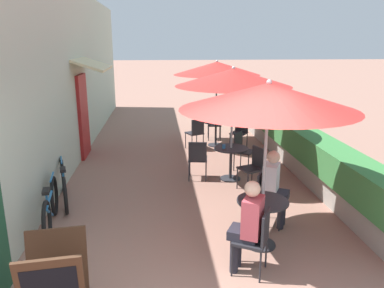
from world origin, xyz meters
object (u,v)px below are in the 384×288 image
at_px(coffee_cup_mid, 224,146).
at_px(bicycle_leaning, 51,208).
at_px(coffee_cup_near, 260,199).
at_px(cafe_chair_mid_back, 254,165).
at_px(cafe_chair_far_right, 212,123).
at_px(coffee_cup_far, 211,120).
at_px(patio_umbrella_near, 268,96).
at_px(patio_table_near, 262,214).
at_px(menu_board, 56,287).
at_px(patio_umbrella_mid, 233,77).
at_px(patio_table_mid, 231,157).
at_px(cafe_chair_far_back, 196,131).
at_px(cafe_chair_far_left, 240,130).
at_px(seated_patron_near_left, 248,223).
at_px(cafe_chair_near_right, 267,194).
at_px(patio_umbrella_far, 217,68).
at_px(bicycle_second, 64,184).
at_px(cafe_chair_mid_right, 198,157).
at_px(cafe_chair_mid_left, 242,148).
at_px(seated_patron_near_right, 274,185).
at_px(cafe_chair_near_left, 256,237).
at_px(patio_table_far, 216,128).

relative_size(coffee_cup_mid, bicycle_leaning, 0.05).
bearing_deg(coffee_cup_near, cafe_chair_mid_back, 77.72).
xyz_separation_m(cafe_chair_far_right, coffee_cup_far, (-0.13, -0.67, 0.24)).
bearing_deg(patio_umbrella_near, cafe_chair_far_right, 88.59).
height_order(patio_table_near, menu_board, menu_board).
distance_m(patio_umbrella_mid, cafe_chair_far_right, 3.84).
relative_size(patio_table_near, patio_table_mid, 1.00).
bearing_deg(cafe_chair_far_back, patio_umbrella_mid, -102.66).
distance_m(cafe_chair_far_left, coffee_cup_far, 0.89).
bearing_deg(seated_patron_near_left, cafe_chair_far_right, 23.01).
relative_size(patio_table_near, patio_umbrella_mid, 0.31).
distance_m(cafe_chair_mid_back, cafe_chair_far_back, 3.12).
bearing_deg(cafe_chair_near_right, cafe_chair_mid_back, -158.83).
bearing_deg(bicycle_leaning, cafe_chair_far_back, 48.65).
height_order(patio_table_near, cafe_chair_far_left, cafe_chair_far_left).
height_order(patio_table_near, cafe_chair_mid_back, cafe_chair_mid_back).
xyz_separation_m(cafe_chair_far_left, cafe_chair_far_right, (-0.64, 1.06, 0.00)).
bearing_deg(patio_table_near, patio_umbrella_far, 88.26).
relative_size(patio_umbrella_mid, bicycle_second, 1.45).
bearing_deg(cafe_chair_mid_right, cafe_chair_mid_left, 36.17).
relative_size(cafe_chair_near_right, cafe_chair_far_left, 1.00).
bearing_deg(patio_umbrella_near, cafe_chair_mid_right, 103.00).
relative_size(patio_umbrella_near, coffee_cup_far, 26.76).
distance_m(seated_patron_near_right, coffee_cup_near, 0.78).
xyz_separation_m(cafe_chair_near_right, bicycle_leaning, (-3.43, 0.14, -0.16)).
height_order(seated_patron_near_left, cafe_chair_mid_left, seated_patron_near_left).
xyz_separation_m(patio_table_mid, cafe_chair_far_right, (0.08, 3.46, 0.02)).
bearing_deg(bicycle_second, cafe_chair_mid_right, 4.20).
relative_size(cafe_chair_mid_right, coffee_cup_far, 9.67).
bearing_deg(seated_patron_near_left, patio_umbrella_near, -2.86).
distance_m(cafe_chair_near_left, cafe_chair_far_left, 5.90).
bearing_deg(seated_patron_near_right, cafe_chair_near_right, -90.00).
distance_m(cafe_chair_near_left, cafe_chair_mid_left, 4.07).
height_order(cafe_chair_near_left, menu_board, menu_board).
bearing_deg(patio_table_near, seated_patron_near_right, 59.86).
bearing_deg(cafe_chair_far_left, coffee_cup_mid, 105.23).
xyz_separation_m(patio_umbrella_mid, coffee_cup_mid, (-0.17, -0.04, -1.43)).
xyz_separation_m(coffee_cup_near, patio_table_far, (0.23, 5.53, -0.25)).
bearing_deg(cafe_chair_far_left, patio_table_near, 116.34).
bearing_deg(cafe_chair_mid_back, coffee_cup_near, 145.57).
bearing_deg(patio_umbrella_near, seated_patron_near_left, -120.14).
relative_size(bicycle_leaning, menu_board, 1.72).
relative_size(cafe_chair_near_right, patio_table_mid, 1.18).
relative_size(seated_patron_near_left, menu_board, 1.25).
relative_size(cafe_chair_mid_back, patio_umbrella_far, 0.36).
distance_m(seated_patron_near_left, cafe_chair_near_right, 1.43).
xyz_separation_m(coffee_cup_near, patio_table_mid, (0.13, 2.79, -0.25)).
distance_m(cafe_chair_mid_back, cafe_chair_far_left, 3.05).
relative_size(seated_patron_near_left, cafe_chair_near_right, 1.44).
xyz_separation_m(seated_patron_near_left, patio_umbrella_far, (0.52, 6.10, 1.50)).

